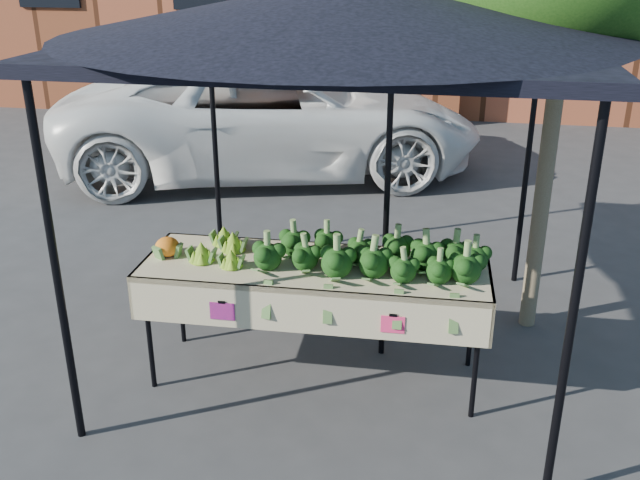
{
  "coord_description": "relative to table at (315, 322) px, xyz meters",
  "views": [
    {
      "loc": [
        0.91,
        -4.51,
        2.93
      ],
      "look_at": [
        0.04,
        0.06,
        1.0
      ],
      "focal_mm": 39.8,
      "sensor_mm": 36.0,
      "label": 1
    }
  ],
  "objects": [
    {
      "name": "canopy",
      "position": [
        0.1,
        0.49,
        0.92
      ],
      "size": [
        3.16,
        3.16,
        2.74
      ],
      "primitive_type": null,
      "color": "black",
      "rests_on": "ground"
    },
    {
      "name": "ground",
      "position": [
        -0.04,
        0.14,
        -0.45
      ],
      "size": [
        90.0,
        90.0,
        0.0
      ],
      "primitive_type": "plane",
      "color": "#333335"
    },
    {
      "name": "cauliflower_pair",
      "position": [
        -1.05,
        -0.05,
        0.54
      ],
      "size": [
        0.19,
        0.19,
        0.17
      ],
      "primitive_type": "ellipsoid",
      "color": "orange",
      "rests_on": "table"
    },
    {
      "name": "table",
      "position": [
        0.0,
        0.0,
        0.0
      ],
      "size": [
        2.42,
        0.87,
        0.9
      ],
      "color": "beige",
      "rests_on": "ground"
    },
    {
      "name": "street_tree",
      "position": [
        1.6,
        1.1,
        1.42
      ],
      "size": [
        1.89,
        1.89,
        3.73
      ],
      "primitive_type": null,
      "color": "#1E4C14",
      "rests_on": "ground"
    },
    {
      "name": "romanesco_cluster",
      "position": [
        -0.67,
        0.04,
        0.55
      ],
      "size": [
        0.42,
        0.56,
        0.19
      ],
      "primitive_type": "ellipsoid",
      "color": "#81C02E",
      "rests_on": "table"
    },
    {
      "name": "broccoli_heap",
      "position": [
        0.39,
        0.03,
        0.58
      ],
      "size": [
        1.59,
        0.56,
        0.25
      ],
      "primitive_type": "ellipsoid",
      "color": "black",
      "rests_on": "table"
    }
  ]
}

